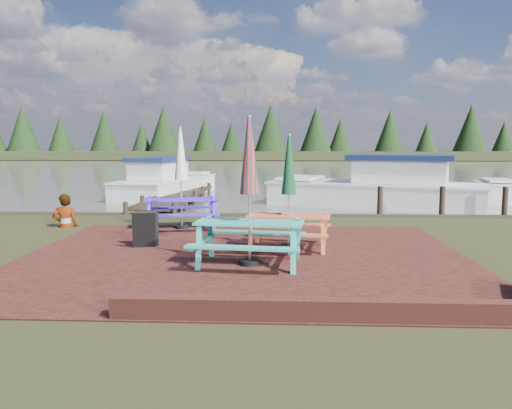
{
  "coord_description": "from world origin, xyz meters",
  "views": [
    {
      "loc": [
        0.71,
        -8.87,
        2.3
      ],
      "look_at": [
        0.21,
        1.68,
        1.0
      ],
      "focal_mm": 35.0,
      "sensor_mm": 36.0,
      "label": 1
    }
  ],
  "objects_px": {
    "chalkboard": "(146,229)",
    "person": "(64,194)",
    "picnic_table_blue": "(181,194)",
    "boat_near": "(380,190)",
    "picnic_table_red": "(289,210)",
    "picnic_table_teal": "(249,215)",
    "jetty": "(177,197)",
    "boat_jetty": "(165,184)"
  },
  "relations": [
    {
      "from": "picnic_table_blue",
      "to": "chalkboard",
      "type": "relative_size",
      "value": 3.38
    },
    {
      "from": "picnic_table_blue",
      "to": "chalkboard",
      "type": "height_order",
      "value": "picnic_table_blue"
    },
    {
      "from": "picnic_table_teal",
      "to": "jetty",
      "type": "height_order",
      "value": "picnic_table_teal"
    },
    {
      "from": "chalkboard",
      "to": "boat_near",
      "type": "bearing_deg",
      "value": 38.95
    },
    {
      "from": "chalkboard",
      "to": "boat_jetty",
      "type": "distance_m",
      "value": 12.61
    },
    {
      "from": "picnic_table_teal",
      "to": "boat_jetty",
      "type": "distance_m",
      "value": 14.72
    },
    {
      "from": "jetty",
      "to": "picnic_table_red",
      "type": "bearing_deg",
      "value": -64.95
    },
    {
      "from": "picnic_table_blue",
      "to": "boat_near",
      "type": "bearing_deg",
      "value": 34.43
    },
    {
      "from": "chalkboard",
      "to": "person",
      "type": "distance_m",
      "value": 3.92
    },
    {
      "from": "chalkboard",
      "to": "person",
      "type": "xyz_separation_m",
      "value": [
        -2.93,
        2.55,
        0.5
      ]
    },
    {
      "from": "picnic_table_blue",
      "to": "jetty",
      "type": "xyz_separation_m",
      "value": [
        -1.58,
        6.98,
        -0.84
      ]
    },
    {
      "from": "jetty",
      "to": "person",
      "type": "bearing_deg",
      "value": -103.71
    },
    {
      "from": "picnic_table_teal",
      "to": "person",
      "type": "xyz_separation_m",
      "value": [
        -5.32,
        4.08,
        -0.06
      ]
    },
    {
      "from": "picnic_table_blue",
      "to": "boat_jetty",
      "type": "height_order",
      "value": "picnic_table_blue"
    },
    {
      "from": "boat_jetty",
      "to": "person",
      "type": "distance_m",
      "value": 9.85
    },
    {
      "from": "boat_jetty",
      "to": "chalkboard",
      "type": "bearing_deg",
      "value": -67.13
    },
    {
      "from": "picnic_table_teal",
      "to": "boat_near",
      "type": "relative_size",
      "value": 0.32
    },
    {
      "from": "picnic_table_teal",
      "to": "boat_jetty",
      "type": "height_order",
      "value": "picnic_table_teal"
    },
    {
      "from": "boat_jetty",
      "to": "picnic_table_red",
      "type": "bearing_deg",
      "value": -53.97
    },
    {
      "from": "picnic_table_teal",
      "to": "jetty",
      "type": "relative_size",
      "value": 0.31
    },
    {
      "from": "picnic_table_red",
      "to": "boat_jetty",
      "type": "distance_m",
      "value": 13.59
    },
    {
      "from": "picnic_table_red",
      "to": "boat_near",
      "type": "distance_m",
      "value": 9.85
    },
    {
      "from": "boat_near",
      "to": "person",
      "type": "distance_m",
      "value": 11.81
    },
    {
      "from": "picnic_table_red",
      "to": "boat_near",
      "type": "xyz_separation_m",
      "value": [
        3.75,
        9.1,
        -0.4
      ]
    },
    {
      "from": "picnic_table_red",
      "to": "boat_jetty",
      "type": "relative_size",
      "value": 0.34
    },
    {
      "from": "chalkboard",
      "to": "person",
      "type": "height_order",
      "value": "person"
    },
    {
      "from": "jetty",
      "to": "boat_near",
      "type": "distance_m",
      "value": 8.17
    },
    {
      "from": "picnic_table_blue",
      "to": "boat_jetty",
      "type": "bearing_deg",
      "value": 94.49
    },
    {
      "from": "picnic_table_red",
      "to": "chalkboard",
      "type": "xyz_separation_m",
      "value": [
        -3.15,
        0.01,
        -0.45
      ]
    },
    {
      "from": "chalkboard",
      "to": "boat_near",
      "type": "distance_m",
      "value": 11.41
    },
    {
      "from": "picnic_table_teal",
      "to": "jetty",
      "type": "xyz_separation_m",
      "value": [
        -3.65,
        10.94,
        -0.86
      ]
    },
    {
      "from": "boat_jetty",
      "to": "boat_near",
      "type": "bearing_deg",
      "value": -7.59
    },
    {
      "from": "boat_near",
      "to": "chalkboard",
      "type": "bearing_deg",
      "value": 163.43
    },
    {
      "from": "boat_near",
      "to": "picnic_table_teal",
      "type": "bearing_deg",
      "value": 177.63
    },
    {
      "from": "picnic_table_red",
      "to": "jetty",
      "type": "distance_m",
      "value": 10.44
    },
    {
      "from": "picnic_table_teal",
      "to": "boat_jetty",
      "type": "xyz_separation_m",
      "value": [
        -4.79,
        13.9,
        -0.57
      ]
    },
    {
      "from": "person",
      "to": "boat_near",
      "type": "bearing_deg",
      "value": -162.39
    },
    {
      "from": "picnic_table_blue",
      "to": "picnic_table_teal",
      "type": "bearing_deg",
      "value": -73.33
    },
    {
      "from": "picnic_table_teal",
      "to": "picnic_table_blue",
      "type": "bearing_deg",
      "value": 124.55
    },
    {
      "from": "chalkboard",
      "to": "person",
      "type": "bearing_deg",
      "value": 125.09
    },
    {
      "from": "picnic_table_blue",
      "to": "boat_jetty",
      "type": "xyz_separation_m",
      "value": [
        -2.73,
        9.94,
        -0.54
      ]
    },
    {
      "from": "picnic_table_red",
      "to": "chalkboard",
      "type": "relative_size",
      "value": 3.08
    }
  ]
}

